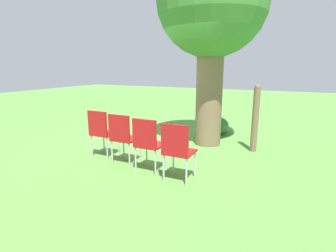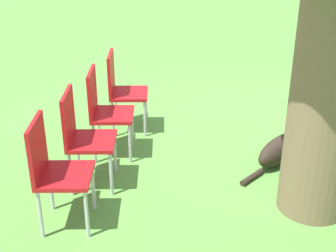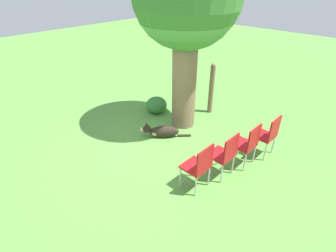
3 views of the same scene
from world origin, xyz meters
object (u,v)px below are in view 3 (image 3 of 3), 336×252
(red_chair_2, at_px, (248,143))
(fence_post, at_px, (211,88))
(red_chair_0, at_px, (199,165))
(red_chair_1, at_px, (225,153))
(dog, at_px, (161,131))
(red_chair_3, at_px, (268,134))

(red_chair_2, bearing_deg, fence_post, -36.63)
(red_chair_0, bearing_deg, red_chair_1, -102.37)
(dog, distance_m, red_chair_2, 2.06)
(fence_post, bearing_deg, dog, -92.71)
(dog, bearing_deg, red_chair_2, 147.20)
(fence_post, bearing_deg, red_chair_3, -23.09)
(dog, xyz_separation_m, red_chair_2, (1.98, 0.41, 0.38))
(dog, xyz_separation_m, red_chair_3, (2.12, 1.00, 0.38))
(red_chair_1, bearing_deg, dog, -4.71)
(dog, height_order, red_chair_1, red_chair_1)
(red_chair_0, xyz_separation_m, red_chair_3, (0.43, 1.79, 0.00))
(red_chair_1, height_order, red_chair_3, same)
(dog, xyz_separation_m, fence_post, (0.09, 1.87, 0.56))
(red_chair_2, bearing_deg, red_chair_0, 77.63)
(fence_post, relative_size, red_chair_0, 1.51)
(fence_post, distance_m, red_chair_0, 3.11)
(red_chair_3, bearing_deg, red_chair_1, 77.63)
(dog, distance_m, red_chair_0, 1.91)
(fence_post, xyz_separation_m, red_chair_3, (2.04, -0.87, -0.17))
(dog, xyz_separation_m, red_chair_1, (1.84, -0.19, 0.38))
(dog, relative_size, fence_post, 0.65)
(fence_post, xyz_separation_m, red_chair_1, (1.75, -2.06, -0.17))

